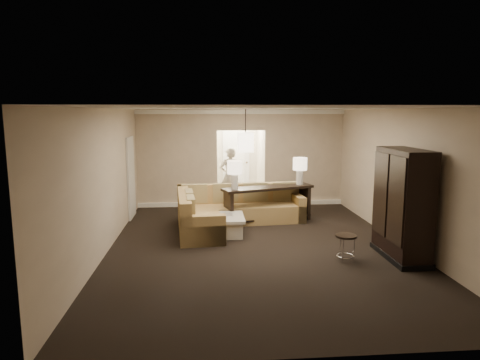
{
  "coord_description": "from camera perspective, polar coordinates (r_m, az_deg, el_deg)",
  "views": [
    {
      "loc": [
        -1.07,
        -8.34,
        2.73
      ],
      "look_at": [
        -0.27,
        1.2,
        1.2
      ],
      "focal_mm": 32.0,
      "sensor_mm": 36.0,
      "label": 1
    }
  ],
  "objects": [
    {
      "name": "crown_molding",
      "position": [
        12.33,
        0.17,
        9.07
      ],
      "size": [
        6.0,
        0.1,
        0.12
      ],
      "primitive_type": "cube",
      "color": "white",
      "rests_on": "wall_back"
    },
    {
      "name": "person",
      "position": [
        12.79,
        -1.35,
        0.98
      ],
      "size": [
        0.77,
        0.61,
        1.86
      ],
      "primitive_type": "imported",
      "rotation": [
        0.0,
        0.0,
        3.4
      ],
      "color": "beige",
      "rests_on": "ground"
    },
    {
      "name": "foyer",
      "position": [
        13.79,
        -0.33,
        3.12
      ],
      "size": [
        1.44,
        2.02,
        2.8
      ],
      "color": "white",
      "rests_on": "ground"
    },
    {
      "name": "wall_back",
      "position": [
        12.45,
        0.15,
        2.94
      ],
      "size": [
        6.0,
        0.04,
        2.8
      ],
      "primitive_type": "cube",
      "color": "beige",
      "rests_on": "ground"
    },
    {
      "name": "armoire",
      "position": [
        8.51,
        20.83,
        -3.34
      ],
      "size": [
        0.61,
        1.43,
        2.06
      ],
      "color": "black",
      "rests_on": "ground"
    },
    {
      "name": "ground",
      "position": [
        8.84,
        2.42,
        -8.93
      ],
      "size": [
        8.0,
        8.0,
        0.0
      ],
      "primitive_type": "plane",
      "color": "black",
      "rests_on": "ground"
    },
    {
      "name": "ceiling",
      "position": [
        8.4,
        2.55,
        9.54
      ],
      "size": [
        6.0,
        8.0,
        0.02
      ],
      "primitive_type": "cube",
      "color": "silver",
      "rests_on": "wall_back"
    },
    {
      "name": "coffee_table",
      "position": [
        9.67,
        -2.59,
        -6.0
      ],
      "size": [
        1.06,
        1.06,
        0.44
      ],
      "rotation": [
        0.0,
        0.0,
        -0.01
      ],
      "color": "silver",
      "rests_on": "ground"
    },
    {
      "name": "pendant_light",
      "position": [
        11.11,
        0.73,
        5.06
      ],
      "size": [
        0.38,
        0.38,
        1.09
      ],
      "color": "black",
      "rests_on": "ceiling"
    },
    {
      "name": "table_lamp_left",
      "position": [
        10.18,
        -0.73,
        1.31
      ],
      "size": [
        0.36,
        0.36,
        0.69
      ],
      "color": "silver",
      "rests_on": "console_table"
    },
    {
      "name": "wall_right",
      "position": [
        9.37,
        21.0,
        0.31
      ],
      "size": [
        0.04,
        8.0,
        2.8
      ],
      "primitive_type": "cube",
      "color": "beige",
      "rests_on": "ground"
    },
    {
      "name": "baseboard",
      "position": [
        12.62,
        0.17,
        -3.14
      ],
      "size": [
        6.0,
        0.1,
        0.12
      ],
      "primitive_type": "cube",
      "color": "white",
      "rests_on": "ground"
    },
    {
      "name": "wall_left",
      "position": [
        8.66,
        -17.62,
        -0.19
      ],
      "size": [
        0.04,
        8.0,
        2.8
      ],
      "primitive_type": "cube",
      "color": "beige",
      "rests_on": "ground"
    },
    {
      "name": "sectional_sofa",
      "position": [
        10.33,
        -1.6,
        -4.12
      ],
      "size": [
        3.19,
        2.62,
        0.94
      ],
      "rotation": [
        0.0,
        0.0,
        0.08
      ],
      "color": "brown",
      "rests_on": "ground"
    },
    {
      "name": "drink_table",
      "position": [
        8.21,
        13.94,
        -8.06
      ],
      "size": [
        0.39,
        0.39,
        0.49
      ],
      "rotation": [
        0.0,
        0.0,
        -0.12
      ],
      "color": "black",
      "rests_on": "ground"
    },
    {
      "name": "wall_front",
      "position": [
        4.66,
        8.77,
        -7.62
      ],
      "size": [
        6.0,
        0.04,
        2.8
      ],
      "primitive_type": "cube",
      "color": "beige",
      "rests_on": "ground"
    },
    {
      "name": "side_door",
      "position": [
        11.42,
        -14.33,
        0.33
      ],
      "size": [
        0.05,
        0.9,
        2.1
      ],
      "primitive_type": "cube",
      "color": "silver",
      "rests_on": "ground"
    },
    {
      "name": "table_lamp_right",
      "position": [
        10.97,
        8.0,
        1.78
      ],
      "size": [
        0.36,
        0.36,
        0.69
      ],
      "color": "silver",
      "rests_on": "console_table"
    },
    {
      "name": "console_table",
      "position": [
        10.68,
        3.75,
        -2.81
      ],
      "size": [
        2.37,
        1.22,
        0.9
      ],
      "rotation": [
        0.0,
        0.0,
        0.31
      ],
      "color": "black",
      "rests_on": "ground"
    }
  ]
}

